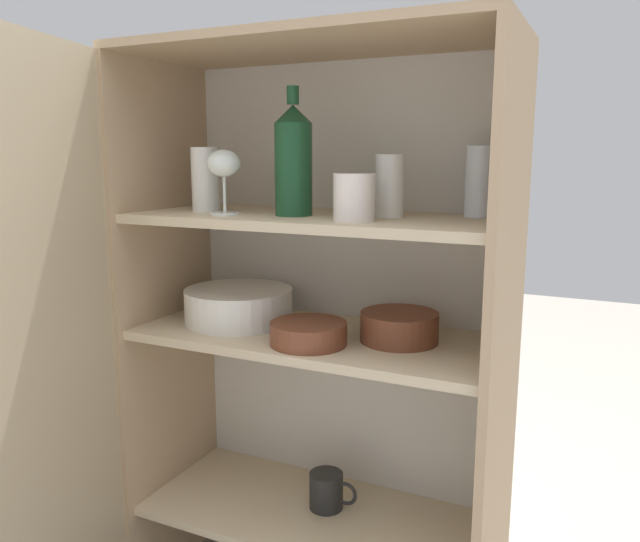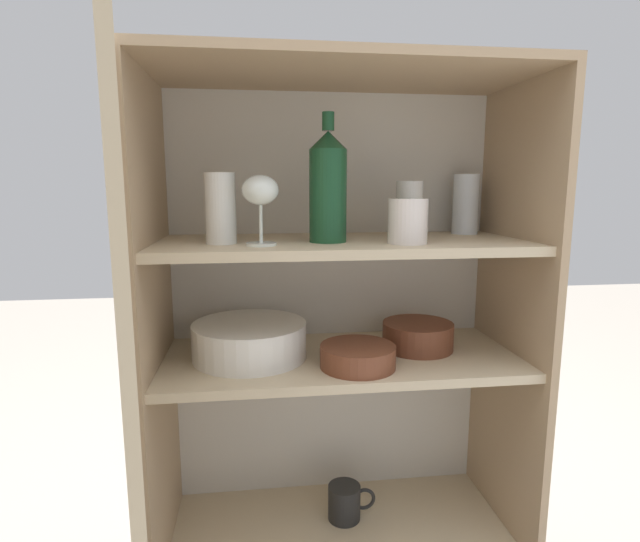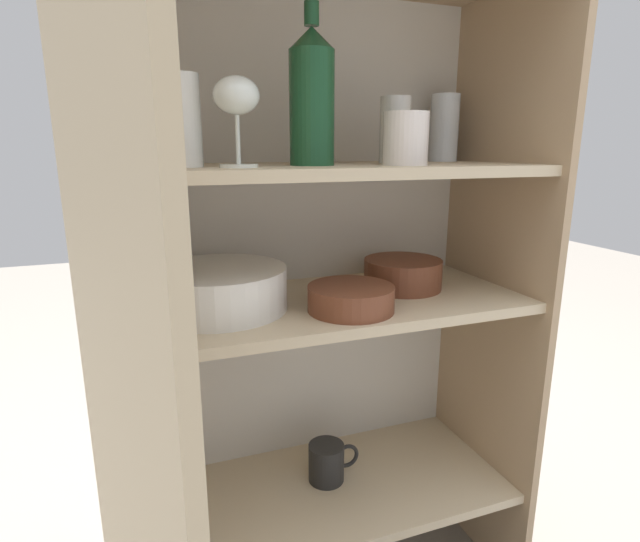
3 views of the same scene
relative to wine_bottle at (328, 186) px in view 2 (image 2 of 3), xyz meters
The scene contains 18 objects.
cupboard_back_panel 0.47m from the wine_bottle, 80.53° to the left, with size 0.84×0.02×1.30m, color silver.
cupboard_side_left 0.56m from the wine_bottle, behind, with size 0.02×0.38×1.30m, color tan.
cupboard_side_right 0.61m from the wine_bottle, ahead, with size 0.02×0.38×1.30m, color tan.
cupboard_top_panel 0.24m from the wine_bottle, 41.37° to the left, with size 0.84×0.38×0.02m, color tan.
shelf_board_lower 0.83m from the wine_bottle, 41.37° to the left, with size 0.80×0.35×0.02m, color beige.
shelf_board_middle 0.40m from the wine_bottle, 41.37° to the left, with size 0.80×0.35×0.02m, color beige.
shelf_board_upper 0.14m from the wine_bottle, 41.37° to the left, with size 0.80×0.35×0.02m, color beige.
cupboard_door 0.65m from the wine_bottle, 132.50° to the right, with size 0.12×0.41×1.30m.
tumbler_glass_0 0.21m from the wine_bottle, 16.10° to the left, with size 0.06×0.06×0.13m.
tumbler_glass_1 0.39m from the wine_bottle, 20.77° to the left, with size 0.06×0.06×0.15m.
tumbler_glass_2 0.18m from the wine_bottle, 17.53° to the right, with size 0.08×0.08×0.09m.
tumbler_glass_3 0.23m from the wine_bottle, behind, with size 0.06×0.06×0.15m.
wine_glass_0 0.15m from the wine_bottle, 160.71° to the right, with size 0.07×0.07×0.14m.
wine_bottle is the anchor object (origin of this frame).
plate_stack_white 0.39m from the wine_bottle, 166.48° to the left, with size 0.26×0.26×0.08m.
mixing_bowl_large 0.42m from the wine_bottle, 13.34° to the left, with size 0.17×0.17×0.06m.
serving_bowl_small 0.36m from the wine_bottle, 40.00° to the right, with size 0.16×0.16×0.05m.
coffee_mug_primary 0.78m from the wine_bottle, 46.86° to the left, with size 0.12×0.08×0.09m.
Camera 2 is at (-0.19, -0.91, 1.07)m, focal length 28.00 mm.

